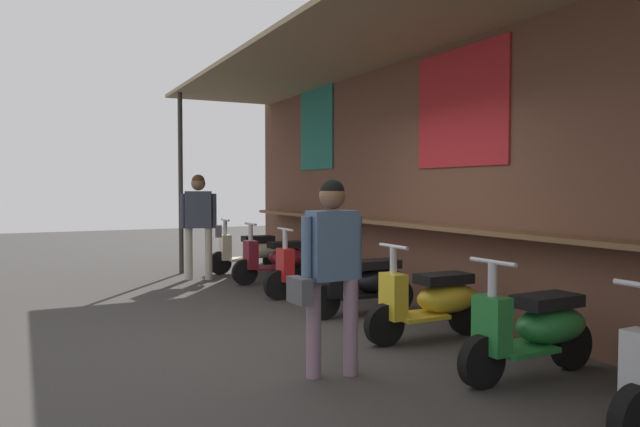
{
  "coord_description": "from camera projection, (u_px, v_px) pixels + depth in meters",
  "views": [
    {
      "loc": [
        5.43,
        -2.58,
        1.51
      ],
      "look_at": [
        -2.39,
        1.33,
        1.13
      ],
      "focal_mm": 33.58,
      "sensor_mm": 36.0,
      "label": 1
    }
  ],
  "objects": [
    {
      "name": "scooter_green",
      "position": [
        536.0,
        328.0,
        4.77
      ],
      "size": [
        0.46,
        1.4,
        0.97
      ],
      "rotation": [
        0.0,
        0.0,
        -1.53
      ],
      "color": "#237533",
      "rests_on": "ground_plane"
    },
    {
      "name": "scooter_yellow",
      "position": [
        434.0,
        300.0,
        5.95
      ],
      "size": [
        0.46,
        1.4,
        0.97
      ],
      "rotation": [
        0.0,
        0.0,
        -1.58
      ],
      "color": "gold",
      "rests_on": "ground_plane"
    },
    {
      "name": "market_stall_facade",
      "position": [
        456.0,
        156.0,
        6.82
      ],
      "size": [
        12.05,
        2.32,
        3.39
      ],
      "color": "brown",
      "rests_on": "ground_plane"
    },
    {
      "name": "scooter_black",
      "position": [
        367.0,
        282.0,
        7.1
      ],
      "size": [
        0.46,
        1.4,
        0.97
      ],
      "rotation": [
        0.0,
        0.0,
        -1.6
      ],
      "color": "black",
      "rests_on": "ground_plane"
    },
    {
      "name": "shopper_browsing",
      "position": [
        199.0,
        215.0,
        9.81
      ],
      "size": [
        0.39,
        0.68,
        1.73
      ],
      "rotation": [
        0.0,
        0.0,
        2.82
      ],
      "color": "#ADA393",
      "rests_on": "ground_plane"
    },
    {
      "name": "scooter_red",
      "position": [
        317.0,
        269.0,
        8.3
      ],
      "size": [
        0.46,
        1.4,
        0.97
      ],
      "rotation": [
        0.0,
        0.0,
        -1.57
      ],
      "color": "red",
      "rests_on": "ground_plane"
    },
    {
      "name": "scooter_maroon",
      "position": [
        279.0,
        258.0,
        9.51
      ],
      "size": [
        0.46,
        1.4,
        0.97
      ],
      "rotation": [
        0.0,
        0.0,
        -1.57
      ],
      "color": "maroon",
      "rests_on": "ground_plane"
    },
    {
      "name": "shopper_passing",
      "position": [
        331.0,
        259.0,
        4.75
      ],
      "size": [
        0.28,
        0.63,
        1.58
      ],
      "rotation": [
        0.0,
        0.0,
        0.05
      ],
      "color": "gray",
      "rests_on": "ground_plane"
    },
    {
      "name": "ground_plane",
      "position": [
        308.0,
        337.0,
        6.07
      ],
      "size": [
        33.74,
        33.74,
        0.0
      ],
      "primitive_type": "plane",
      "color": "#383533"
    },
    {
      "name": "scooter_cream",
      "position": [
        252.0,
        251.0,
        10.66
      ],
      "size": [
        0.46,
        1.4,
        0.97
      ],
      "rotation": [
        0.0,
        0.0,
        -1.61
      ],
      "color": "beige",
      "rests_on": "ground_plane"
    }
  ]
}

